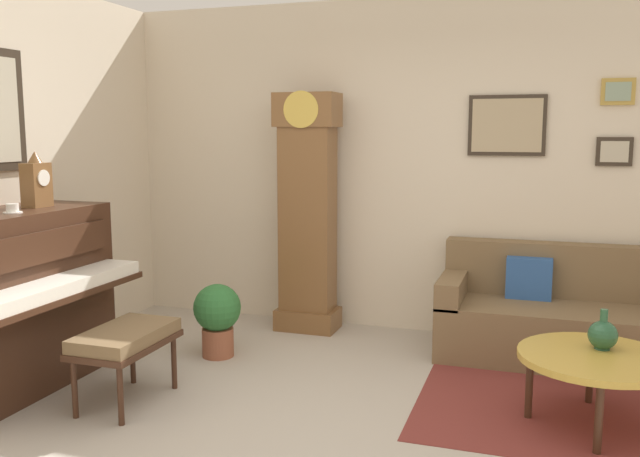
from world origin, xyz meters
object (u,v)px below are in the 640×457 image
object	(u,v)px
piano_bench	(126,340)
teacup	(13,209)
potted_plant	(217,315)
mantel_clock	(36,182)
piano	(11,301)
couch	(568,318)
green_jug	(603,335)
coffee_table	(596,360)
grandfather_clock	(308,219)

from	to	relation	value
piano_bench	teacup	bearing A→B (deg)	-173.35
teacup	potted_plant	distance (m)	1.64
mantel_clock	teacup	size ratio (longest dim) A/B	3.28
teacup	potted_plant	xyz separation A→B (m)	(0.87, 1.07, -0.89)
piano	couch	bearing A→B (deg)	27.41
piano_bench	potted_plant	xyz separation A→B (m)	(0.14, 0.98, -0.08)
piano	couch	world-z (taller)	piano
teacup	piano	bearing A→B (deg)	158.71
potted_plant	teacup	bearing A→B (deg)	-129.25
piano	green_jug	size ratio (longest dim) A/B	6.00
piano_bench	coffee_table	world-z (taller)	piano_bench
coffee_table	green_jug	bearing A→B (deg)	72.09
green_jug	coffee_table	bearing A→B (deg)	-107.91
couch	coffee_table	bearing A→B (deg)	-84.83
piano	piano_bench	distance (m)	0.86
piano_bench	potted_plant	bearing A→B (deg)	82.02
coffee_table	green_jug	distance (m)	0.17
piano_bench	coffee_table	size ratio (longest dim) A/B	0.80
coffee_table	mantel_clock	bearing A→B (deg)	-175.26
grandfather_clock	teacup	xyz separation A→B (m)	(-1.28, -1.96, 0.25)
couch	potted_plant	world-z (taller)	couch
piano_bench	grandfather_clock	world-z (taller)	grandfather_clock
couch	green_jug	size ratio (longest dim) A/B	7.92
piano	grandfather_clock	size ratio (longest dim) A/B	0.71
piano_bench	grandfather_clock	size ratio (longest dim) A/B	0.34
piano_bench	green_jug	bearing A→B (deg)	13.37
piano	piano_bench	size ratio (longest dim) A/B	2.06
grandfather_clock	couch	world-z (taller)	grandfather_clock
coffee_table	piano	bearing A→B (deg)	-170.59
piano_bench	green_jug	xyz separation A→B (m)	(2.81, 0.67, 0.11)
grandfather_clock	couch	size ratio (longest dim) A/B	1.07
piano_bench	couch	bearing A→B (deg)	33.57
teacup	grandfather_clock	bearing A→B (deg)	56.82
piano	coffee_table	distance (m)	3.66
piano_bench	mantel_clock	world-z (taller)	mantel_clock
piano	grandfather_clock	world-z (taller)	grandfather_clock
piano	grandfather_clock	bearing A→B (deg)	54.26
piano_bench	grandfather_clock	bearing A→B (deg)	73.67
coffee_table	mantel_clock	world-z (taller)	mantel_clock
coffee_table	teacup	size ratio (longest dim) A/B	7.59
piano	piano_bench	world-z (taller)	piano
piano	mantel_clock	size ratio (longest dim) A/B	3.79
potted_plant	piano	bearing A→B (deg)	-133.44
grandfather_clock	green_jug	distance (m)	2.60
mantel_clock	teacup	distance (m)	0.38
grandfather_clock	couch	bearing A→B (deg)	-2.96
coffee_table	potted_plant	distance (m)	2.67
couch	piano_bench	bearing A→B (deg)	-146.43
couch	coffee_table	size ratio (longest dim) A/B	2.16
coffee_table	piano_bench	bearing A→B (deg)	-168.75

